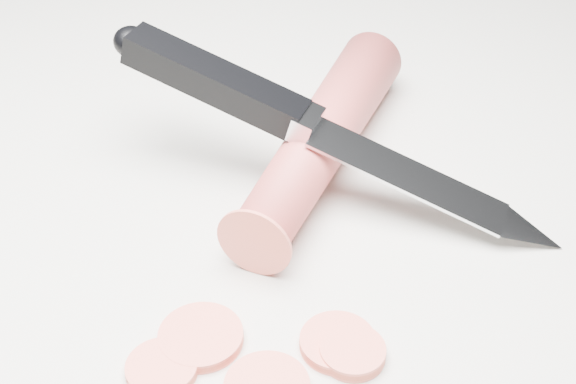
{
  "coord_description": "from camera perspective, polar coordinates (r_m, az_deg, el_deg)",
  "views": [
    {
      "loc": [
        0.04,
        -0.31,
        0.3
      ],
      "look_at": [
        0.03,
        0.04,
        0.02
      ],
      "focal_mm": 50.0,
      "sensor_mm": 36.0,
      "label": 1
    }
  ],
  "objects": [
    {
      "name": "ground",
      "position": [
        0.43,
        -4.0,
        -4.81
      ],
      "size": [
        2.4,
        2.4,
        0.0
      ],
      "primitive_type": "plane",
      "color": "beige",
      "rests_on": "ground"
    },
    {
      "name": "carrot",
      "position": [
        0.49,
        2.45,
        3.92
      ],
      "size": [
        0.11,
        0.2,
        0.04
      ],
      "primitive_type": "cylinder",
      "rotation": [
        1.57,
        0.0,
        -0.36
      ],
      "color": "#BF3B39",
      "rests_on": "ground"
    },
    {
      "name": "carrot_slice_1",
      "position": [
        0.38,
        -8.97,
        -12.29
      ],
      "size": [
        0.03,
        0.03,
        0.01
      ],
      "primitive_type": "cylinder",
      "color": "#F1614E",
      "rests_on": "ground"
    },
    {
      "name": "carrot_slice_2",
      "position": [
        0.39,
        -6.22,
        -10.21
      ],
      "size": [
        0.04,
        0.04,
        0.01
      ],
      "primitive_type": "cylinder",
      "color": "#F1614E",
      "rests_on": "ground"
    },
    {
      "name": "carrot_slice_3",
      "position": [
        0.39,
        4.62,
        -11.3
      ],
      "size": [
        0.03,
        0.03,
        0.01
      ],
      "primitive_type": "cylinder",
      "color": "#F1614E",
      "rests_on": "ground"
    },
    {
      "name": "carrot_slice_4",
      "position": [
        0.39,
        3.55,
        -10.64
      ],
      "size": [
        0.04,
        0.04,
        0.01
      ],
      "primitive_type": "cylinder",
      "color": "#F1614E",
      "rests_on": "ground"
    },
    {
      "name": "kitchen_knife",
      "position": [
        0.46,
        3.12,
        4.41
      ],
      "size": [
        0.27,
        0.13,
        0.08
      ],
      "primitive_type": null,
      "color": "silver",
      "rests_on": "ground"
    }
  ]
}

